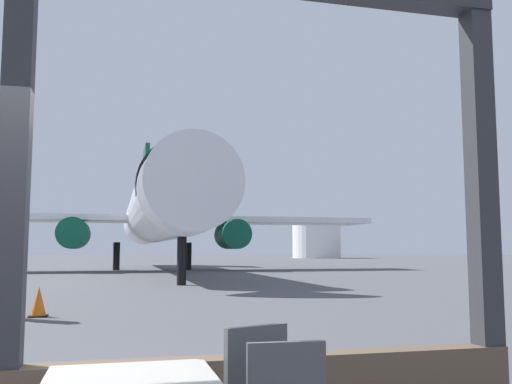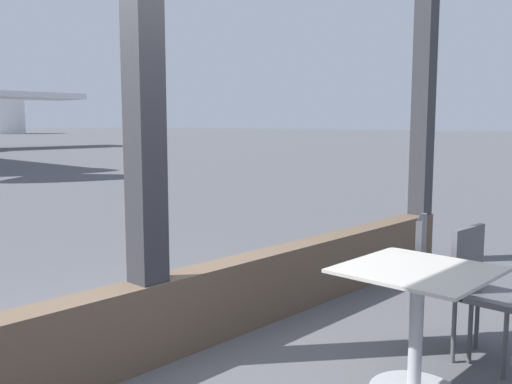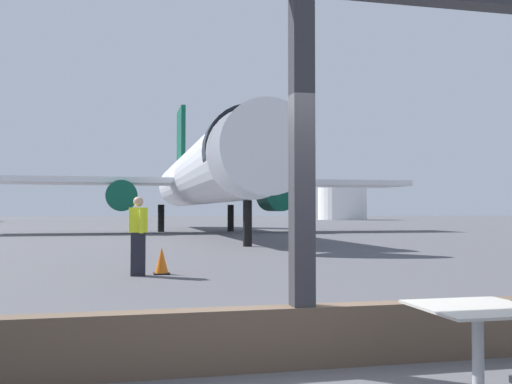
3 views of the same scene
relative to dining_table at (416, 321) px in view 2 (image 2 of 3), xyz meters
name	(u,v)px [view 2 (image 2 of 3)]	position (x,y,z in m)	size (l,w,h in m)	color
window_frame	(145,157)	(-0.79, 1.51, 0.93)	(7.80, 0.24, 3.71)	brown
dining_table	(416,321)	(0.00, 0.00, 0.00)	(0.79, 0.79, 0.76)	#ADA89E
cafe_chair_window_right	(480,282)	(0.75, -0.08, 0.09)	(0.41, 0.41, 0.90)	#4C4C51
cafe_chair_aisle_left	(434,272)	(0.71, 0.24, 0.11)	(0.49, 0.49, 0.94)	#4C4C51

